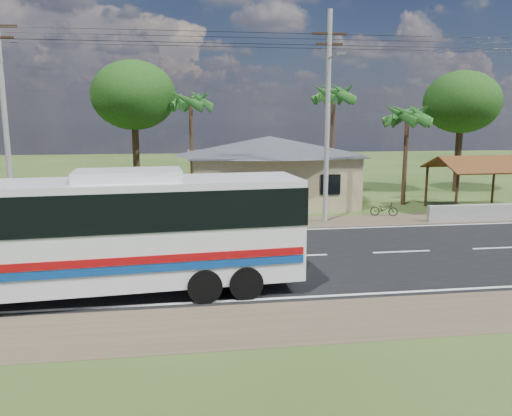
% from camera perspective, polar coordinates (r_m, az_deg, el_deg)
% --- Properties ---
extents(ground, '(120.00, 120.00, 0.00)m').
position_cam_1_polar(ground, '(20.58, 4.74, -5.52)').
color(ground, '#264217').
rests_on(ground, ground).
extents(road, '(120.00, 16.00, 0.03)m').
position_cam_1_polar(road, '(20.58, 4.74, -5.50)').
color(road, black).
rests_on(road, ground).
extents(house, '(12.40, 10.00, 5.00)m').
position_cam_1_polar(house, '(32.89, 1.52, 5.16)').
color(house, tan).
rests_on(house, ground).
extents(waiting_shed, '(5.20, 4.48, 3.35)m').
position_cam_1_polar(waiting_shed, '(32.94, 24.04, 4.43)').
color(waiting_shed, '#342113').
rests_on(waiting_shed, ground).
extents(concrete_barrier, '(7.00, 0.30, 0.90)m').
position_cam_1_polar(concrete_barrier, '(30.28, 24.99, -0.45)').
color(concrete_barrier, '#9E9E99').
rests_on(concrete_barrier, ground).
extents(utility_poles, '(32.80, 2.22, 11.00)m').
position_cam_1_polar(utility_poles, '(26.75, 7.49, 10.59)').
color(utility_poles, '#9E9E99').
rests_on(utility_poles, ground).
extents(palm_near, '(2.80, 2.80, 6.70)m').
position_cam_1_polar(palm_near, '(33.35, 16.93, 10.07)').
color(palm_near, '#47301E').
rests_on(palm_near, ground).
extents(palm_mid, '(2.80, 2.80, 8.20)m').
position_cam_1_polar(palm_mid, '(36.36, 8.86, 12.66)').
color(palm_mid, '#47301E').
rests_on(palm_mid, ground).
extents(palm_far, '(2.80, 2.80, 7.70)m').
position_cam_1_polar(palm_far, '(35.32, -7.49, 11.99)').
color(palm_far, '#47301E').
rests_on(palm_far, ground).
extents(tree_behind_house, '(6.00, 6.00, 9.61)m').
position_cam_1_polar(tree_behind_house, '(37.50, -13.81, 12.35)').
color(tree_behind_house, '#47301E').
rests_on(tree_behind_house, ground).
extents(tree_behind_shed, '(5.60, 5.60, 9.02)m').
position_cam_1_polar(tree_behind_shed, '(40.80, 22.46, 11.08)').
color(tree_behind_shed, '#47301E').
rests_on(tree_behind_shed, ground).
extents(coach_bus, '(13.13, 3.78, 4.02)m').
position_cam_1_polar(coach_bus, '(16.21, -17.91, -1.97)').
color(coach_bus, silver).
rests_on(coach_bus, ground).
extents(motorcycle, '(1.64, 1.00, 0.81)m').
position_cam_1_polar(motorcycle, '(29.63, 14.42, -0.11)').
color(motorcycle, black).
rests_on(motorcycle, ground).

